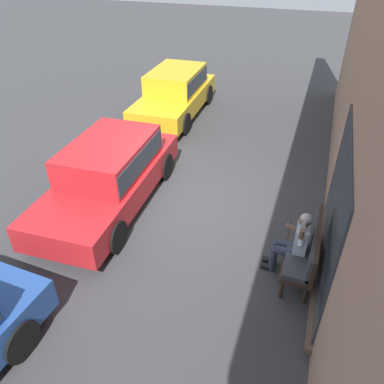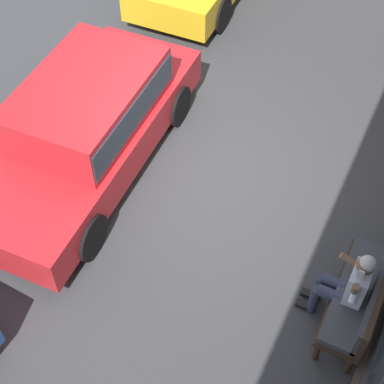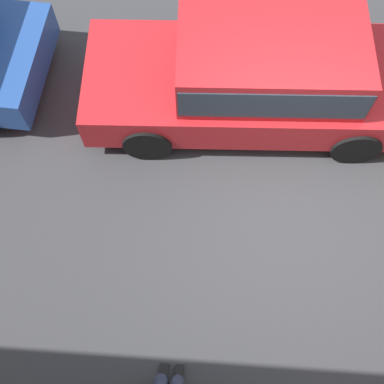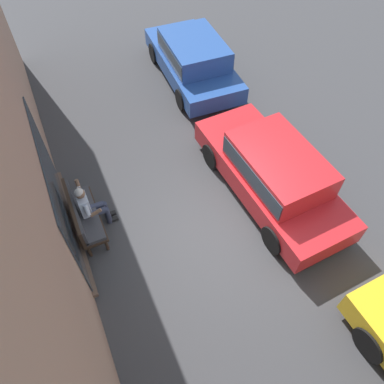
# 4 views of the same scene
# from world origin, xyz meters

# --- Properties ---
(ground_plane) EXTENTS (60.00, 60.00, 0.00)m
(ground_plane) POSITION_xyz_m (0.00, 0.00, 0.00)
(ground_plane) COLOR #38383A
(bench) EXTENTS (1.64, 0.55, 1.01)m
(bench) POSITION_xyz_m (1.28, 2.90, 0.58)
(bench) COLOR #332319
(bench) RESTS_ON ground_plane
(person_on_phone) EXTENTS (0.73, 0.74, 1.35)m
(person_on_phone) POSITION_xyz_m (1.33, 2.67, 0.71)
(person_on_phone) COLOR #2D3347
(person_on_phone) RESTS_ON ground_plane
(parked_car_mid) EXTENTS (4.65, 2.01, 1.51)m
(parked_car_mid) POSITION_xyz_m (0.44, -1.55, 0.82)
(parked_car_mid) COLOR red
(parked_car_mid) RESTS_ON ground_plane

